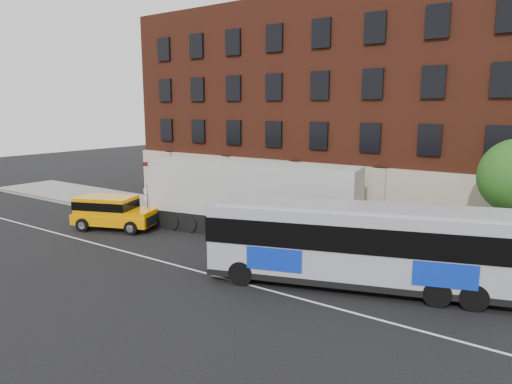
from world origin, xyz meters
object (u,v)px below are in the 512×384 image
Objects in this scene: shipping_container at (251,199)px; sign_pole at (147,200)px; city_bus at (361,243)px; yellow_suv at (111,211)px.

sign_pole is at bearing -171.34° from shipping_container.
sign_pole is 8.14m from shipping_container.
shipping_container reaches higher than city_bus.
shipping_container is (-8.90, 4.26, 0.19)m from city_bus.
shipping_container is (8.09, 4.16, 0.98)m from yellow_suv.
shipping_container is at bearing 27.22° from yellow_suv.
sign_pole is 0.18× the size of shipping_container.
shipping_container is at bearing 8.66° from sign_pole.
shipping_container is (8.01, 1.22, 0.74)m from sign_pole.
sign_pole is 2.95m from yellow_suv.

